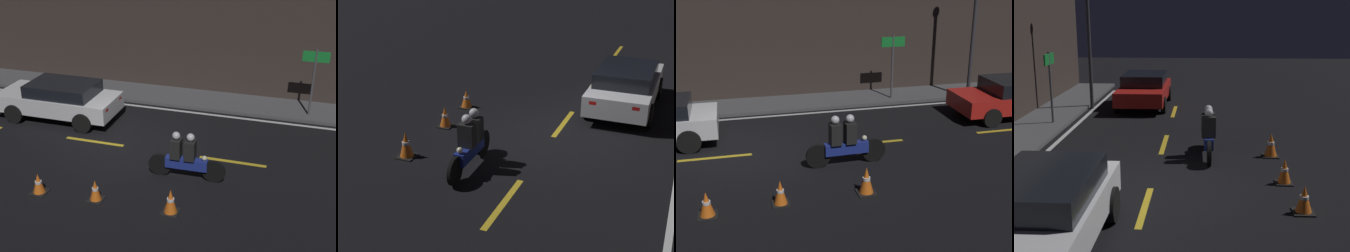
% 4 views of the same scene
% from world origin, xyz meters
% --- Properties ---
extents(ground_plane, '(56.00, 56.00, 0.00)m').
position_xyz_m(ground_plane, '(0.00, 0.00, 0.00)').
color(ground_plane, black).
extents(raised_curb, '(28.00, 1.86, 0.12)m').
position_xyz_m(raised_curb, '(0.00, 4.40, 0.06)').
color(raised_curb, '#4C4C4F').
rests_on(raised_curb, ground).
extents(building_front, '(28.00, 0.30, 5.23)m').
position_xyz_m(building_front, '(0.00, 5.48, 2.61)').
color(building_front, '#382D28').
rests_on(building_front, ground).
extents(lane_dash_c, '(2.00, 0.14, 0.01)m').
position_xyz_m(lane_dash_c, '(-1.00, 0.00, 0.00)').
color(lane_dash_c, gold).
rests_on(lane_dash_c, ground).
extents(lane_dash_d, '(2.00, 0.14, 0.01)m').
position_xyz_m(lane_dash_d, '(3.50, 0.00, 0.00)').
color(lane_dash_d, gold).
rests_on(lane_dash_d, ground).
extents(lane_solid_kerb, '(25.20, 0.14, 0.01)m').
position_xyz_m(lane_solid_kerb, '(0.00, 3.23, 0.00)').
color(lane_solid_kerb, silver).
rests_on(lane_solid_kerb, ground).
extents(sedan_white, '(4.25, 1.92, 1.35)m').
position_xyz_m(sedan_white, '(-2.95, 1.39, 0.75)').
color(sedan_white, silver).
rests_on(sedan_white, ground).
extents(motorcycle, '(2.19, 0.38, 1.39)m').
position_xyz_m(motorcycle, '(2.35, -1.29, 0.66)').
color(motorcycle, black).
rests_on(motorcycle, ground).
extents(traffic_cone_near, '(0.42, 0.42, 0.57)m').
position_xyz_m(traffic_cone_near, '(-1.12, -3.15, 0.28)').
color(traffic_cone_near, black).
rests_on(traffic_cone_near, ground).
extents(traffic_cone_mid, '(0.40, 0.40, 0.59)m').
position_xyz_m(traffic_cone_mid, '(0.46, -3.03, 0.29)').
color(traffic_cone_mid, black).
rests_on(traffic_cone_mid, ground).
extents(traffic_cone_far, '(0.44, 0.44, 0.66)m').
position_xyz_m(traffic_cone_far, '(2.47, -2.99, 0.32)').
color(traffic_cone_far, black).
rests_on(traffic_cone_far, ground).
extents(shop_sign, '(0.90, 0.08, 2.40)m').
position_xyz_m(shop_sign, '(5.55, 3.99, 1.81)').
color(shop_sign, '#4C4C51').
rests_on(shop_sign, raised_curb).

